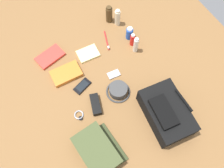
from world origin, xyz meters
name	(u,v)px	position (x,y,z in m)	size (l,w,h in m)	color
ground_plane	(112,87)	(0.00, 0.00, -0.01)	(2.64, 2.02, 0.02)	brown
backpack	(166,113)	(0.34, 0.19, 0.07)	(0.38, 0.26, 0.16)	black
toiletry_pouch	(97,150)	(0.33, -0.29, 0.05)	(0.29, 0.25, 0.10)	#47512D
bucket_hat	(118,90)	(0.06, 0.02, 0.03)	(0.16, 0.16, 0.06)	#424242
cologne_bottle	(109,14)	(-0.51, 0.26, 0.07)	(0.05, 0.05, 0.14)	#473319
lotion_bottle	(117,18)	(-0.45, 0.30, 0.07)	(0.04, 0.04, 0.14)	beige
deodorant_spray	(129,33)	(-0.29, 0.31, 0.05)	(0.05, 0.05, 0.11)	blue
sunscreen_spray	(132,40)	(-0.23, 0.30, 0.05)	(0.03, 0.03, 0.11)	red
toothpaste_tube	(136,45)	(-0.17, 0.29, 0.07)	(0.03, 0.03, 0.14)	white
paperback_novel	(50,57)	(-0.42, -0.28, 0.01)	(0.16, 0.22, 0.02)	red
travel_guidebook	(66,74)	(-0.24, -0.23, 0.01)	(0.13, 0.21, 0.03)	orange
cell_phone	(82,86)	(-0.10, -0.18, 0.01)	(0.10, 0.13, 0.01)	black
media_player	(114,74)	(-0.07, 0.05, 0.01)	(0.06, 0.09, 0.01)	#B7B7BC
wristwatch	(79,115)	(0.08, -0.28, 0.01)	(0.07, 0.06, 0.01)	#99999E
toothbrush	(107,41)	(-0.34, 0.15, 0.01)	(0.17, 0.06, 0.02)	red
notepad	(88,54)	(-0.31, -0.02, 0.01)	(0.11, 0.15, 0.02)	beige
sunglasses_case	(96,104)	(0.07, -0.16, 0.02)	(0.14, 0.06, 0.04)	black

